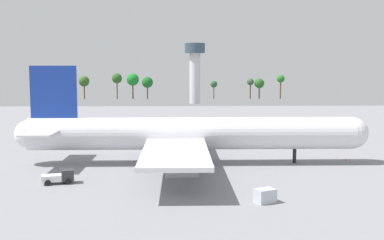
{
  "coord_description": "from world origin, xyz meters",
  "views": [
    {
      "loc": [
        -2.58,
        -92.7,
        18.94
      ],
      "look_at": [
        0.0,
        0.0,
        8.6
      ],
      "focal_mm": 44.94,
      "sensor_mm": 36.0,
      "label": 1
    }
  ],
  "objects_px": {
    "baggage_tug": "(60,177)",
    "cargo_loader": "(104,134)",
    "cargo_airplane": "(190,134)",
    "catering_truck": "(244,133)",
    "control_tower": "(195,66)",
    "cargo_container_fore": "(265,196)",
    "safety_cone_nose": "(346,160)",
    "fuel_truck": "(204,133)"
  },
  "relations": [
    {
      "from": "baggage_tug",
      "to": "cargo_loader",
      "type": "relative_size",
      "value": 1.15
    },
    {
      "from": "cargo_airplane",
      "to": "catering_truck",
      "type": "distance_m",
      "value": 37.32
    },
    {
      "from": "control_tower",
      "to": "cargo_loader",
      "type": "bearing_deg",
      "value": -103.32
    },
    {
      "from": "cargo_airplane",
      "to": "baggage_tug",
      "type": "distance_m",
      "value": 27.05
    },
    {
      "from": "cargo_container_fore",
      "to": "safety_cone_nose",
      "type": "xyz_separation_m",
      "value": [
        21.62,
        29.05,
        -0.69
      ]
    },
    {
      "from": "cargo_airplane",
      "to": "baggage_tug",
      "type": "bearing_deg",
      "value": -144.17
    },
    {
      "from": "catering_truck",
      "to": "control_tower",
      "type": "xyz_separation_m",
      "value": [
        -9.0,
        119.8,
        18.03
      ]
    },
    {
      "from": "control_tower",
      "to": "fuel_truck",
      "type": "bearing_deg",
      "value": -90.68
    },
    {
      "from": "cargo_loader",
      "to": "cargo_container_fore",
      "type": "bearing_deg",
      "value": -62.7
    },
    {
      "from": "cargo_loader",
      "to": "control_tower",
      "type": "height_order",
      "value": "control_tower"
    },
    {
      "from": "cargo_container_fore",
      "to": "safety_cone_nose",
      "type": "distance_m",
      "value": 36.22
    },
    {
      "from": "safety_cone_nose",
      "to": "control_tower",
      "type": "height_order",
      "value": "control_tower"
    },
    {
      "from": "control_tower",
      "to": "baggage_tug",
      "type": "bearing_deg",
      "value": -99.3
    },
    {
      "from": "baggage_tug",
      "to": "control_tower",
      "type": "relative_size",
      "value": 0.18
    },
    {
      "from": "baggage_tug",
      "to": "fuel_truck",
      "type": "relative_size",
      "value": 1.21
    },
    {
      "from": "cargo_loader",
      "to": "safety_cone_nose",
      "type": "height_order",
      "value": "cargo_loader"
    },
    {
      "from": "control_tower",
      "to": "cargo_container_fore",
      "type": "bearing_deg",
      "value": -88.83
    },
    {
      "from": "catering_truck",
      "to": "cargo_container_fore",
      "type": "height_order",
      "value": "catering_truck"
    },
    {
      "from": "cargo_container_fore",
      "to": "cargo_loader",
      "type": "bearing_deg",
      "value": 117.3
    },
    {
      "from": "cargo_airplane",
      "to": "catering_truck",
      "type": "height_order",
      "value": "cargo_airplane"
    },
    {
      "from": "cargo_airplane",
      "to": "safety_cone_nose",
      "type": "height_order",
      "value": "cargo_airplane"
    },
    {
      "from": "safety_cone_nose",
      "to": "cargo_container_fore",
      "type": "bearing_deg",
      "value": -126.65
    },
    {
      "from": "baggage_tug",
      "to": "safety_cone_nose",
      "type": "bearing_deg",
      "value": 17.89
    },
    {
      "from": "cargo_airplane",
      "to": "fuel_truck",
      "type": "height_order",
      "value": "cargo_airplane"
    },
    {
      "from": "baggage_tug",
      "to": "catering_truck",
      "type": "relative_size",
      "value": 1.25
    },
    {
      "from": "baggage_tug",
      "to": "fuel_truck",
      "type": "distance_m",
      "value": 57.03
    },
    {
      "from": "cargo_container_fore",
      "to": "baggage_tug",
      "type": "bearing_deg",
      "value": 159.18
    },
    {
      "from": "baggage_tug",
      "to": "cargo_loader",
      "type": "distance_m",
      "value": 49.91
    },
    {
      "from": "catering_truck",
      "to": "safety_cone_nose",
      "type": "height_order",
      "value": "catering_truck"
    },
    {
      "from": "fuel_truck",
      "to": "control_tower",
      "type": "height_order",
      "value": "control_tower"
    },
    {
      "from": "fuel_truck",
      "to": "cargo_airplane",
      "type": "bearing_deg",
      "value": -97.64
    },
    {
      "from": "catering_truck",
      "to": "fuel_truck",
      "type": "bearing_deg",
      "value": 173.29
    },
    {
      "from": "baggage_tug",
      "to": "safety_cone_nose",
      "type": "height_order",
      "value": "baggage_tug"
    },
    {
      "from": "cargo_airplane",
      "to": "cargo_container_fore",
      "type": "xyz_separation_m",
      "value": [
        9.8,
        -27.52,
        -4.89
      ]
    },
    {
      "from": "cargo_airplane",
      "to": "fuel_truck",
      "type": "bearing_deg",
      "value": 82.36
    },
    {
      "from": "cargo_loader",
      "to": "fuel_truck",
      "type": "distance_m",
      "value": 26.83
    },
    {
      "from": "cargo_airplane",
      "to": "fuel_truck",
      "type": "xyz_separation_m",
      "value": [
        4.7,
        35.02,
        -4.74
      ]
    },
    {
      "from": "catering_truck",
      "to": "control_tower",
      "type": "distance_m",
      "value": 121.48
    },
    {
      "from": "baggage_tug",
      "to": "cargo_container_fore",
      "type": "distance_m",
      "value": 33.58
    },
    {
      "from": "cargo_loader",
      "to": "catering_truck",
      "type": "relative_size",
      "value": 1.09
    },
    {
      "from": "baggage_tug",
      "to": "cargo_airplane",
      "type": "bearing_deg",
      "value": 35.83
    },
    {
      "from": "baggage_tug",
      "to": "fuel_truck",
      "type": "bearing_deg",
      "value": 62.55
    }
  ]
}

